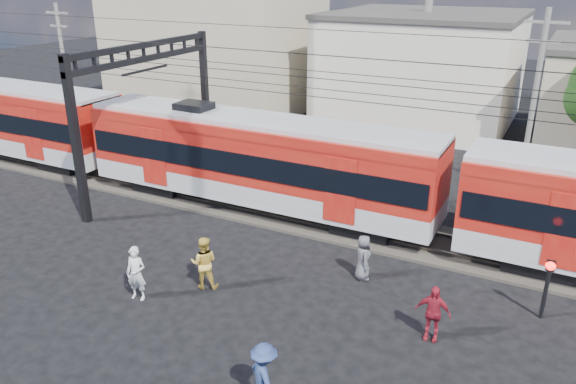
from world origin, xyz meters
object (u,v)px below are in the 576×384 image
at_px(pedestrian_a, 136,273).
at_px(crossing_signal, 548,278).
at_px(pedestrian_c, 264,377).
at_px(commuter_train, 261,158).

distance_m(pedestrian_a, crossing_signal, 12.75).
xyz_separation_m(pedestrian_a, pedestrian_c, (6.06, -2.35, -0.02)).
relative_size(commuter_train, pedestrian_a, 27.15).
height_order(pedestrian_a, pedestrian_c, pedestrian_a).
height_order(pedestrian_c, crossing_signal, crossing_signal).
height_order(commuter_train, crossing_signal, commuter_train).
bearing_deg(commuter_train, pedestrian_c, -59.98).
relative_size(pedestrian_a, pedestrian_c, 1.02).
xyz_separation_m(pedestrian_a, crossing_signal, (11.79, 4.85, 0.47)).
xyz_separation_m(pedestrian_c, crossing_signal, (5.73, 7.19, 0.48)).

